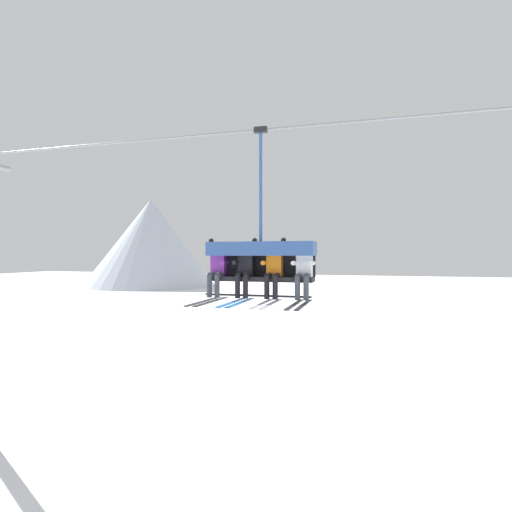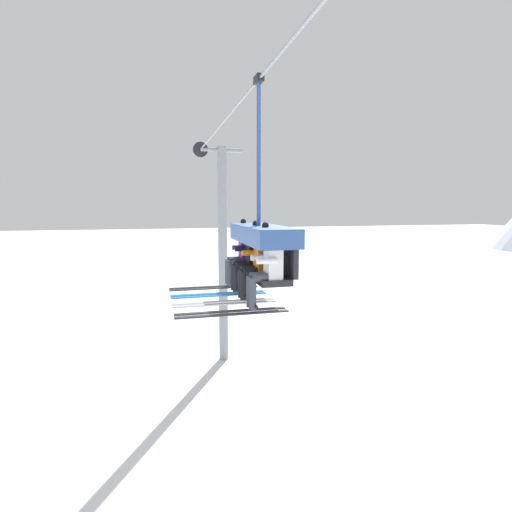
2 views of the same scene
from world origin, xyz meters
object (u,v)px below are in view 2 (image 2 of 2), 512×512
at_px(chairlift_chair, 263,241).
at_px(skier_purple, 239,252).
at_px(skier_white, 265,268).
at_px(lift_tower_near, 222,250).
at_px(skier_orange, 255,261).
at_px(skier_black, 247,256).

height_order(chairlift_chair, skier_purple, chairlift_chair).
bearing_deg(skier_white, chairlift_chair, 166.94).
bearing_deg(lift_tower_near, skier_purple, -6.88).
distance_m(lift_tower_near, skier_orange, 9.01).
bearing_deg(skier_orange, skier_purple, 180.00).
distance_m(lift_tower_near, skier_black, 8.38).
distance_m(skier_black, skier_orange, 0.63).
height_order(lift_tower_near, chairlift_chair, lift_tower_near).
height_order(lift_tower_near, skier_black, lift_tower_near).
bearing_deg(skier_purple, chairlift_chair, 12.63).
xyz_separation_m(chairlift_chair, skier_black, (-0.31, -0.21, -0.30)).
bearing_deg(skier_purple, skier_orange, 0.00).
xyz_separation_m(chairlift_chair, skier_purple, (-0.95, -0.21, -0.30)).
xyz_separation_m(lift_tower_near, skier_black, (8.29, -0.92, 0.82)).
bearing_deg(lift_tower_near, skier_orange, -5.90).
height_order(skier_black, skier_white, skier_black).
relative_size(chairlift_chair, skier_purple, 2.13).
bearing_deg(skier_white, skier_black, 179.69).
height_order(skier_purple, skier_black, same).
relative_size(lift_tower_near, skier_white, 4.99).
bearing_deg(lift_tower_near, skier_white, -5.56).
height_order(lift_tower_near, skier_purple, lift_tower_near).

